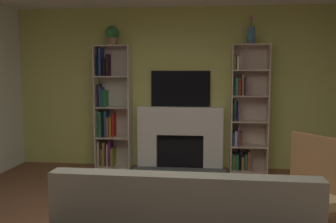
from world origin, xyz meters
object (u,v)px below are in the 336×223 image
at_px(bookshelf_right, 245,113).
at_px(armchair, 304,189).
at_px(bookshelf_left, 110,112).
at_px(potted_plant, 112,35).
at_px(vase_with_flowers, 251,34).
at_px(fireplace, 180,136).
at_px(tv, 181,89).

bearing_deg(bookshelf_right, armchair, -82.91).
relative_size(bookshelf_right, armchair, 2.05).
bearing_deg(bookshelf_right, bookshelf_left, 179.94).
distance_m(potted_plant, vase_with_flowers, 2.23).
height_order(bookshelf_left, potted_plant, potted_plant).
xyz_separation_m(fireplace, potted_plant, (-1.12, -0.05, 1.68)).
bearing_deg(bookshelf_left, tv, 4.13).
relative_size(fireplace, vase_with_flowers, 3.35).
bearing_deg(potted_plant, vase_with_flowers, 0.03).
bearing_deg(bookshelf_right, fireplace, 179.16).
bearing_deg(vase_with_flowers, armchair, -84.28).
height_order(fireplace, potted_plant, potted_plant).
xyz_separation_m(fireplace, tv, (0.00, 0.07, 0.79)).
relative_size(fireplace, potted_plant, 4.79).
xyz_separation_m(bookshelf_right, vase_with_flowers, (0.06, -0.03, 1.25)).
relative_size(tv, bookshelf_right, 0.48).
bearing_deg(tv, fireplace, -90.00).
height_order(vase_with_flowers, armchair, vase_with_flowers).
bearing_deg(vase_with_flowers, fireplace, 177.63).
height_order(tv, vase_with_flowers, vase_with_flowers).
bearing_deg(vase_with_flowers, bookshelf_left, 179.17).
relative_size(tv, potted_plant, 3.10).
distance_m(tv, bookshelf_right, 1.12).
height_order(potted_plant, vase_with_flowers, vase_with_flowers).
relative_size(bookshelf_right, vase_with_flowers, 4.52).
relative_size(tv, armchair, 0.98).
height_order(fireplace, bookshelf_left, bookshelf_left).
bearing_deg(armchair, bookshelf_right, 97.09).
bearing_deg(bookshelf_right, vase_with_flowers, -25.41).
xyz_separation_m(tv, bookshelf_left, (-1.19, -0.09, -0.39)).
xyz_separation_m(tv, armchair, (1.37, -2.62, -0.83)).
height_order(tv, armchair, tv).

